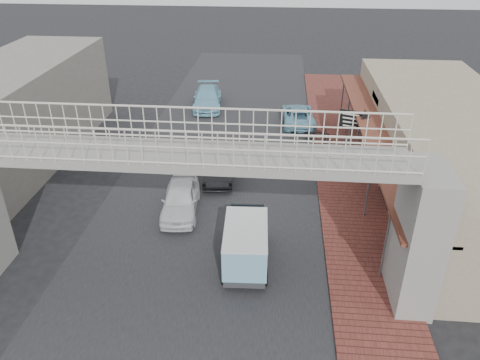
% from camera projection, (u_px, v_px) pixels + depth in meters
% --- Properties ---
extents(ground, '(120.00, 120.00, 0.00)m').
position_uv_depth(ground, '(206.00, 222.00, 20.30)').
color(ground, black).
rests_on(ground, ground).
extents(road_strip, '(10.00, 60.00, 0.01)m').
position_uv_depth(road_strip, '(206.00, 222.00, 20.29)').
color(road_strip, black).
rests_on(road_strip, ground).
extents(sidewalk, '(3.00, 40.00, 0.10)m').
position_uv_depth(sidewalk, '(349.00, 193.00, 22.39)').
color(sidewalk, brown).
rests_on(sidewalk, ground).
extents(shophouse_row, '(7.20, 18.00, 4.00)m').
position_uv_depth(shophouse_row, '(448.00, 151.00, 21.97)').
color(shophouse_row, gray).
rests_on(shophouse_row, ground).
extents(footbridge, '(16.40, 2.40, 6.34)m').
position_uv_depth(footbridge, '(184.00, 209.00, 15.27)').
color(footbridge, gray).
rests_on(footbridge, ground).
extents(building_far_left, '(5.00, 14.00, 5.00)m').
position_uv_depth(building_far_left, '(19.00, 111.00, 25.18)').
color(building_far_left, gray).
rests_on(building_far_left, ground).
extents(white_hatchback, '(1.86, 3.93, 1.30)m').
position_uv_depth(white_hatchback, '(180.00, 199.00, 20.73)').
color(white_hatchback, white).
rests_on(white_hatchback, ground).
extents(dark_sedan, '(1.89, 4.21, 1.34)m').
position_uv_depth(dark_sedan, '(218.00, 164.00, 23.67)').
color(dark_sedan, black).
rests_on(dark_sedan, ground).
extents(angkot_curb, '(2.23, 4.40, 1.19)m').
position_uv_depth(angkot_curb, '(298.00, 115.00, 29.96)').
color(angkot_curb, '#70ABC3').
rests_on(angkot_curb, ground).
extents(angkot_far, '(2.33, 4.73, 1.32)m').
position_uv_depth(angkot_far, '(207.00, 98.00, 32.72)').
color(angkot_far, '#7DBED9').
rests_on(angkot_far, ground).
extents(angkot_van, '(1.78, 3.62, 1.74)m').
position_uv_depth(angkot_van, '(246.00, 239.00, 17.31)').
color(angkot_van, black).
rests_on(angkot_van, ground).
extents(motorcycle_near, '(1.63, 0.83, 0.82)m').
position_uv_depth(motorcycle_near, '(318.00, 134.00, 27.50)').
color(motorcycle_near, black).
rests_on(motorcycle_near, sidewalk).
extents(motorcycle_far, '(1.51, 0.48, 0.90)m').
position_uv_depth(motorcycle_far, '(319.00, 139.00, 26.73)').
color(motorcycle_far, black).
rests_on(motorcycle_far, sidewalk).
extents(street_clock, '(0.66, 0.61, 2.56)m').
position_uv_depth(street_clock, '(420.00, 261.00, 14.42)').
color(street_clock, '#59595B').
rests_on(street_clock, sidewalk).
extents(arrow_sign, '(1.92, 1.29, 3.18)m').
position_uv_depth(arrow_sign, '(367.00, 122.00, 23.32)').
color(arrow_sign, '#59595B').
rests_on(arrow_sign, sidewalk).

